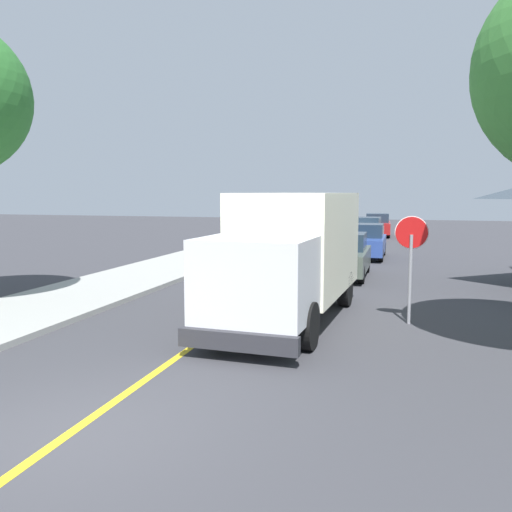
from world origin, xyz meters
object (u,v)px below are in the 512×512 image
at_px(box_truck, 291,250).
at_px(stop_sign, 411,249).
at_px(parked_car_far, 366,231).
at_px(parked_car_near, 344,256).
at_px(parked_car_furthest, 377,226).
at_px(parked_car_mid, 366,242).

relative_size(box_truck, stop_sign, 2.75).
distance_m(parked_car_far, stop_sign, 20.82).
bearing_deg(parked_car_far, parked_car_near, -89.26).
xyz_separation_m(parked_car_near, parked_car_furthest, (0.13, 19.85, 0.00)).
height_order(parked_car_furthest, stop_sign, stop_sign).
bearing_deg(parked_car_furthest, box_truck, -91.25).
bearing_deg(box_truck, parked_car_near, 86.38).
bearing_deg(parked_car_mid, parked_car_near, -93.21).
bearing_deg(parked_car_near, stop_sign, -70.94).
xyz_separation_m(box_truck, parked_car_far, (0.29, 20.88, -0.97)).
bearing_deg(parked_car_far, parked_car_furthest, 87.25).
distance_m(parked_car_mid, parked_car_far, 7.28).
xyz_separation_m(box_truck, parked_car_furthest, (0.59, 27.18, -0.97)).
height_order(parked_car_near, parked_car_furthest, same).
xyz_separation_m(box_truck, stop_sign, (2.91, 0.26, 0.09)).
bearing_deg(parked_car_near, parked_car_far, 90.74).
xyz_separation_m(parked_car_near, parked_car_mid, (0.35, 6.29, 0.00)).
distance_m(parked_car_mid, stop_sign, 13.56).
bearing_deg(stop_sign, parked_car_furthest, 94.91).
relative_size(parked_car_near, parked_car_mid, 1.00).
xyz_separation_m(box_truck, parked_car_near, (0.46, 7.33, -0.97)).
distance_m(parked_car_near, stop_sign, 7.55).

